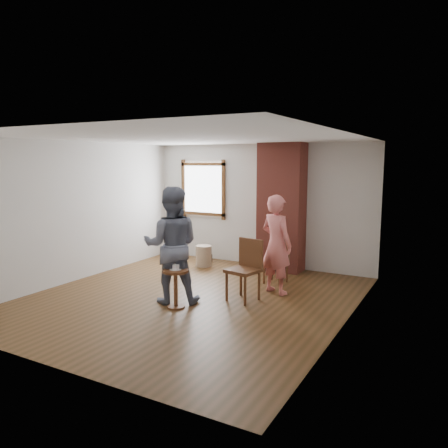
% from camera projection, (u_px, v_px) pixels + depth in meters
% --- Properties ---
extents(ground, '(5.50, 5.50, 0.00)m').
position_uv_depth(ground, '(190.00, 298.00, 7.17)').
color(ground, brown).
rests_on(ground, ground).
extents(room_shell, '(5.04, 5.52, 2.62)m').
position_uv_depth(room_shell, '(206.00, 186.00, 7.46)').
color(room_shell, silver).
rests_on(room_shell, ground).
extents(brick_chimney, '(0.90, 0.50, 2.60)m').
position_uv_depth(brick_chimney, '(281.00, 208.00, 8.87)').
color(brick_chimney, '#A5473A').
rests_on(brick_chimney, ground).
extents(stoneware_crock, '(0.36, 0.36, 0.44)m').
position_uv_depth(stoneware_crock, '(204.00, 256.00, 9.35)').
color(stoneware_crock, tan).
rests_on(stoneware_crock, ground).
extents(dark_pot, '(0.21, 0.21, 0.17)m').
position_uv_depth(dark_pot, '(209.00, 258.00, 9.75)').
color(dark_pot, black).
rests_on(dark_pot, ground).
extents(dining_chair_left, '(0.54, 0.54, 0.99)m').
position_uv_depth(dining_chair_left, '(246.00, 266.00, 7.06)').
color(dining_chair_left, brown).
rests_on(dining_chair_left, ground).
extents(dining_chair_right, '(0.42, 0.42, 0.83)m').
position_uv_depth(dining_chair_right, '(277.00, 258.00, 8.08)').
color(dining_chair_right, brown).
rests_on(dining_chair_right, ground).
extents(side_table, '(0.40, 0.40, 0.60)m').
position_uv_depth(side_table, '(176.00, 282.00, 6.67)').
color(side_table, brown).
rests_on(side_table, ground).
extents(cake_plate, '(0.18, 0.18, 0.01)m').
position_uv_depth(cake_plate, '(175.00, 269.00, 6.64)').
color(cake_plate, white).
rests_on(cake_plate, side_table).
extents(cake_slice, '(0.08, 0.07, 0.06)m').
position_uv_depth(cake_slice, '(176.00, 267.00, 6.63)').
color(cake_slice, white).
rests_on(cake_slice, cake_plate).
extents(man, '(1.13, 1.06, 1.85)m').
position_uv_depth(man, '(172.00, 245.00, 6.87)').
color(man, '#141A37').
rests_on(man, ground).
extents(person_pink, '(0.72, 0.59, 1.69)m').
position_uv_depth(person_pink, '(276.00, 244.00, 7.37)').
color(person_pink, '#EB7875').
rests_on(person_pink, ground).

